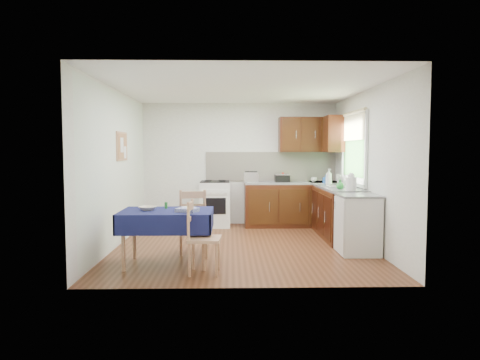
{
  "coord_description": "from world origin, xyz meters",
  "views": [
    {
      "loc": [
        -0.19,
        -6.77,
        1.54
      ],
      "look_at": [
        -0.04,
        0.1,
        1.06
      ],
      "focal_mm": 32.0,
      "sensor_mm": 36.0,
      "label": 1
    }
  ],
  "objects_px": {
    "kettle": "(351,183)",
    "toaster": "(251,177)",
    "dining_table": "(167,218)",
    "chair_near": "(201,235)",
    "chair_far": "(192,220)",
    "sandwich_press": "(282,178)",
    "dish_rack": "(341,186)"
  },
  "relations": [
    {
      "from": "dining_table",
      "to": "kettle",
      "type": "distance_m",
      "value": 2.96
    },
    {
      "from": "chair_far",
      "to": "kettle",
      "type": "bearing_deg",
      "value": -179.3
    },
    {
      "from": "chair_far",
      "to": "dish_rack",
      "type": "bearing_deg",
      "value": -166.24
    },
    {
      "from": "chair_far",
      "to": "sandwich_press",
      "type": "distance_m",
      "value": 2.8
    },
    {
      "from": "dining_table",
      "to": "sandwich_press",
      "type": "relative_size",
      "value": 4.23
    },
    {
      "from": "dining_table",
      "to": "toaster",
      "type": "relative_size",
      "value": 4.19
    },
    {
      "from": "dish_rack",
      "to": "kettle",
      "type": "xyz_separation_m",
      "value": [
        0.01,
        -0.6,
        0.1
      ]
    },
    {
      "from": "chair_far",
      "to": "chair_near",
      "type": "relative_size",
      "value": 1.05
    },
    {
      "from": "chair_far",
      "to": "sandwich_press",
      "type": "bearing_deg",
      "value": -133.55
    },
    {
      "from": "kettle",
      "to": "toaster",
      "type": "bearing_deg",
      "value": 129.69
    },
    {
      "from": "chair_far",
      "to": "sandwich_press",
      "type": "xyz_separation_m",
      "value": [
        1.6,
        2.24,
        0.47
      ]
    },
    {
      "from": "chair_far",
      "to": "kettle",
      "type": "height_order",
      "value": "kettle"
    },
    {
      "from": "chair_far",
      "to": "kettle",
      "type": "relative_size",
      "value": 3.4
    },
    {
      "from": "chair_near",
      "to": "sandwich_press",
      "type": "height_order",
      "value": "sandwich_press"
    },
    {
      "from": "dish_rack",
      "to": "kettle",
      "type": "relative_size",
      "value": 1.64
    },
    {
      "from": "chair_near",
      "to": "dining_table",
      "type": "bearing_deg",
      "value": 52.54
    },
    {
      "from": "chair_near",
      "to": "sandwich_press",
      "type": "relative_size",
      "value": 3.18
    },
    {
      "from": "chair_far",
      "to": "dish_rack",
      "type": "relative_size",
      "value": 2.08
    },
    {
      "from": "dining_table",
      "to": "kettle",
      "type": "bearing_deg",
      "value": 32.55
    },
    {
      "from": "toaster",
      "to": "sandwich_press",
      "type": "height_order",
      "value": "toaster"
    },
    {
      "from": "toaster",
      "to": "dish_rack",
      "type": "distance_m",
      "value": 1.91
    },
    {
      "from": "chair_far",
      "to": "chair_near",
      "type": "bearing_deg",
      "value": 92.6
    },
    {
      "from": "dining_table",
      "to": "kettle",
      "type": "relative_size",
      "value": 4.29
    },
    {
      "from": "dish_rack",
      "to": "toaster",
      "type": "bearing_deg",
      "value": 118.49
    },
    {
      "from": "toaster",
      "to": "sandwich_press",
      "type": "bearing_deg",
      "value": 4.42
    },
    {
      "from": "dining_table",
      "to": "kettle",
      "type": "xyz_separation_m",
      "value": [
        2.75,
        1.0,
        0.4
      ]
    },
    {
      "from": "kettle",
      "to": "sandwich_press",
      "type": "bearing_deg",
      "value": 114.9
    },
    {
      "from": "dining_table",
      "to": "dish_rack",
      "type": "distance_m",
      "value": 3.19
    },
    {
      "from": "dining_table",
      "to": "sandwich_press",
      "type": "bearing_deg",
      "value": 69.23
    },
    {
      "from": "chair_far",
      "to": "kettle",
      "type": "distance_m",
      "value": 2.55
    },
    {
      "from": "dining_table",
      "to": "chair_near",
      "type": "distance_m",
      "value": 0.65
    },
    {
      "from": "sandwich_press",
      "to": "kettle",
      "type": "distance_m",
      "value": 2.06
    }
  ]
}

